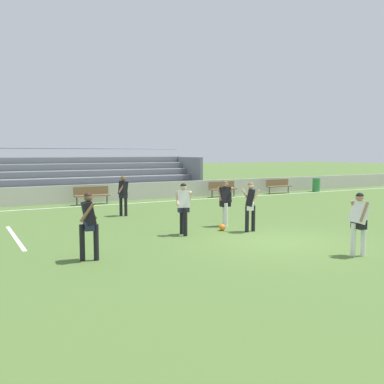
{
  "coord_description": "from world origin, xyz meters",
  "views": [
    {
      "loc": [
        -8.28,
        -9.95,
        2.66
      ],
      "look_at": [
        -0.38,
        4.42,
        1.14
      ],
      "focal_mm": 40.32,
      "sensor_mm": 36.0,
      "label": 1
    }
  ],
  "objects_px": {
    "trash_bin": "(316,185)",
    "player_dark_wide_left": "(225,199)",
    "bench_far_left": "(92,194)",
    "bench_centre_sideline": "(222,187)",
    "player_white_challenging": "(183,204)",
    "player_dark_deep_cover": "(89,220)",
    "player_white_overlapping": "(359,219)",
    "player_dark_wide_right": "(250,202)",
    "bench_near_wall_gap": "(278,185)",
    "player_dark_on_ball": "(123,192)",
    "bleacher_stand": "(51,177)",
    "soccer_ball": "(222,227)"
  },
  "relations": [
    {
      "from": "player_dark_wide_right",
      "to": "trash_bin",
      "type": "bearing_deg",
      "value": 37.56
    },
    {
      "from": "trash_bin",
      "to": "player_dark_wide_left",
      "type": "relative_size",
      "value": 0.56
    },
    {
      "from": "bench_centre_sideline",
      "to": "player_dark_wide_left",
      "type": "relative_size",
      "value": 1.1
    },
    {
      "from": "trash_bin",
      "to": "soccer_ball",
      "type": "height_order",
      "value": "trash_bin"
    },
    {
      "from": "bench_centre_sideline",
      "to": "player_white_overlapping",
      "type": "xyz_separation_m",
      "value": [
        -5.0,
        -14.15,
        0.42
      ]
    },
    {
      "from": "bench_near_wall_gap",
      "to": "player_dark_deep_cover",
      "type": "height_order",
      "value": "player_dark_deep_cover"
    },
    {
      "from": "trash_bin",
      "to": "player_white_challenging",
      "type": "xyz_separation_m",
      "value": [
        -14.96,
        -9.24,
        0.54
      ]
    },
    {
      "from": "player_white_challenging",
      "to": "bench_near_wall_gap",
      "type": "bearing_deg",
      "value": 38.63
    },
    {
      "from": "bleacher_stand",
      "to": "player_dark_wide_right",
      "type": "relative_size",
      "value": 10.68
    },
    {
      "from": "player_white_challenging",
      "to": "player_dark_deep_cover",
      "type": "bearing_deg",
      "value": -153.34
    },
    {
      "from": "player_dark_deep_cover",
      "to": "player_white_overlapping",
      "type": "bearing_deg",
      "value": -24.89
    },
    {
      "from": "player_white_challenging",
      "to": "bench_centre_sideline",
      "type": "bearing_deg",
      "value": 51.29
    },
    {
      "from": "player_white_challenging",
      "to": "player_dark_wide_left",
      "type": "bearing_deg",
      "value": 19.7
    },
    {
      "from": "bench_near_wall_gap",
      "to": "player_white_challenging",
      "type": "bearing_deg",
      "value": -141.37
    },
    {
      "from": "player_dark_on_ball",
      "to": "player_white_overlapping",
      "type": "relative_size",
      "value": 1.03
    },
    {
      "from": "bleacher_stand",
      "to": "player_dark_wide_right",
      "type": "bearing_deg",
      "value": -73.97
    },
    {
      "from": "player_dark_on_ball",
      "to": "player_dark_wide_left",
      "type": "xyz_separation_m",
      "value": [
        2.34,
        -4.17,
        -0.03
      ]
    },
    {
      "from": "trash_bin",
      "to": "player_dark_wide_left",
      "type": "distance_m",
      "value": 15.44
    },
    {
      "from": "bench_centre_sideline",
      "to": "player_dark_deep_cover",
      "type": "bearing_deg",
      "value": -134.69
    },
    {
      "from": "player_white_overlapping",
      "to": "soccer_ball",
      "type": "height_order",
      "value": "player_white_overlapping"
    },
    {
      "from": "bleacher_stand",
      "to": "player_dark_wide_right",
      "type": "distance_m",
      "value": 14.0
    },
    {
      "from": "player_dark_on_ball",
      "to": "player_dark_wide_left",
      "type": "bearing_deg",
      "value": -60.7
    },
    {
      "from": "bench_centre_sideline",
      "to": "player_dark_wide_left",
      "type": "distance_m",
      "value": 10.38
    },
    {
      "from": "trash_bin",
      "to": "player_dark_deep_cover",
      "type": "relative_size",
      "value": 0.54
    },
    {
      "from": "bench_centre_sideline",
      "to": "player_dark_wide_left",
      "type": "xyz_separation_m",
      "value": [
        -5.54,
        -8.77,
        0.43
      ]
    },
    {
      "from": "bench_far_left",
      "to": "bleacher_stand",
      "type": "bearing_deg",
      "value": 111.4
    },
    {
      "from": "bleacher_stand",
      "to": "player_dark_wide_right",
      "type": "height_order",
      "value": "bleacher_stand"
    },
    {
      "from": "trash_bin",
      "to": "bench_far_left",
      "type": "bearing_deg",
      "value": 178.97
    },
    {
      "from": "player_dark_wide_right",
      "to": "player_white_overlapping",
      "type": "height_order",
      "value": "player_dark_wide_right"
    },
    {
      "from": "player_white_challenging",
      "to": "player_white_overlapping",
      "type": "distance_m",
      "value": 5.33
    },
    {
      "from": "bench_far_left",
      "to": "player_dark_wide_left",
      "type": "relative_size",
      "value": 1.1
    },
    {
      "from": "bench_centre_sideline",
      "to": "player_dark_wide_right",
      "type": "xyz_separation_m",
      "value": [
        -5.39,
        -10.07,
        0.44
      ]
    },
    {
      "from": "bench_centre_sideline",
      "to": "soccer_ball",
      "type": "distance_m",
      "value": 11.27
    },
    {
      "from": "player_white_overlapping",
      "to": "bench_far_left",
      "type": "bearing_deg",
      "value": 101.7
    },
    {
      "from": "player_dark_on_ball",
      "to": "player_white_overlapping",
      "type": "height_order",
      "value": "player_dark_on_ball"
    },
    {
      "from": "player_dark_wide_right",
      "to": "player_dark_on_ball",
      "type": "distance_m",
      "value": 6.01
    },
    {
      "from": "player_white_challenging",
      "to": "player_dark_deep_cover",
      "type": "distance_m",
      "value": 3.97
    },
    {
      "from": "player_dark_wide_left",
      "to": "player_white_overlapping",
      "type": "relative_size",
      "value": 1.0
    },
    {
      "from": "bleacher_stand",
      "to": "player_dark_on_ball",
      "type": "height_order",
      "value": "bleacher_stand"
    },
    {
      "from": "bench_near_wall_gap",
      "to": "player_white_overlapping",
      "type": "bearing_deg",
      "value": -123.25
    },
    {
      "from": "bleacher_stand",
      "to": "player_dark_wide_left",
      "type": "relative_size",
      "value": 10.82
    },
    {
      "from": "bench_near_wall_gap",
      "to": "player_dark_wide_left",
      "type": "height_order",
      "value": "player_dark_wide_left"
    },
    {
      "from": "player_dark_wide_left",
      "to": "player_white_overlapping",
      "type": "bearing_deg",
      "value": -84.24
    },
    {
      "from": "player_dark_deep_cover",
      "to": "player_white_overlapping",
      "type": "height_order",
      "value": "player_dark_deep_cover"
    },
    {
      "from": "player_dark_wide_left",
      "to": "bleacher_stand",
      "type": "bearing_deg",
      "value": 107.0
    },
    {
      "from": "bench_near_wall_gap",
      "to": "player_dark_wide_right",
      "type": "bearing_deg",
      "value": -133.86
    },
    {
      "from": "player_dark_wide_right",
      "to": "player_white_overlapping",
      "type": "relative_size",
      "value": 1.02
    },
    {
      "from": "soccer_ball",
      "to": "player_white_overlapping",
      "type": "bearing_deg",
      "value": -76.7
    },
    {
      "from": "bench_far_left",
      "to": "bench_centre_sideline",
      "type": "height_order",
      "value": "same"
    },
    {
      "from": "player_dark_on_ball",
      "to": "player_dark_deep_cover",
      "type": "height_order",
      "value": "player_dark_deep_cover"
    }
  ]
}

